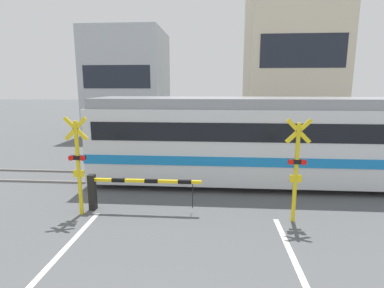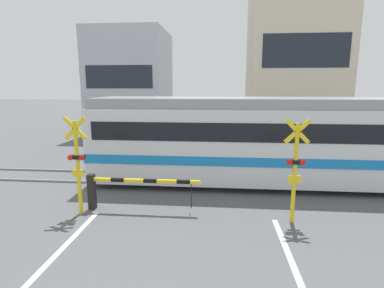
% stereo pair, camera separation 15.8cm
% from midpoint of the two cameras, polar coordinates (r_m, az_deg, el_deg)
% --- Properties ---
extents(rail_track_near, '(50.00, 0.10, 0.08)m').
position_cam_midpoint_polar(rail_track_near, '(11.33, -0.43, -7.84)').
color(rail_track_near, gray).
rests_on(rail_track_near, ground_plane).
extents(rail_track_far, '(50.00, 0.10, 0.08)m').
position_cam_midpoint_polar(rail_track_far, '(12.69, 0.12, -5.76)').
color(rail_track_far, gray).
rests_on(rail_track_far, ground_plane).
extents(commuter_train, '(16.70, 2.99, 3.27)m').
position_cam_midpoint_polar(commuter_train, '(12.13, 21.86, 0.95)').
color(commuter_train, silver).
rests_on(commuter_train, ground_plane).
extents(crossing_barrier_near, '(3.40, 0.20, 1.09)m').
position_cam_midpoint_polar(crossing_barrier_near, '(9.30, -14.28, -7.94)').
color(crossing_barrier_near, black).
rests_on(crossing_barrier_near, ground_plane).
extents(crossing_barrier_far, '(3.40, 0.20, 1.09)m').
position_cam_midpoint_polar(crossing_barrier_far, '(14.51, 8.67, -0.92)').
color(crossing_barrier_far, black).
rests_on(crossing_barrier_far, ground_plane).
extents(crossing_signal_left, '(0.68, 0.15, 2.87)m').
position_cam_midpoint_polar(crossing_signal_left, '(9.13, -21.34, -3.20)').
color(crossing_signal_left, yellow).
rests_on(crossing_signal_left, ground_plane).
extents(crossing_signal_right, '(0.68, 0.15, 2.87)m').
position_cam_midpoint_polar(crossing_signal_right, '(8.50, 18.75, -4.04)').
color(crossing_signal_right, yellow).
rests_on(crossing_signal_right, ground_plane).
extents(building_left_of_street, '(5.65, 6.02, 7.86)m').
position_cam_midpoint_polar(building_left_of_street, '(24.64, -12.11, 11.29)').
color(building_left_of_street, '#B2B7BC').
rests_on(building_left_of_street, ground_plane).
extents(building_right_of_street, '(6.58, 6.02, 10.81)m').
position_cam_midpoint_polar(building_right_of_street, '(24.36, 18.20, 14.48)').
color(building_right_of_street, beige).
rests_on(building_right_of_street, ground_plane).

